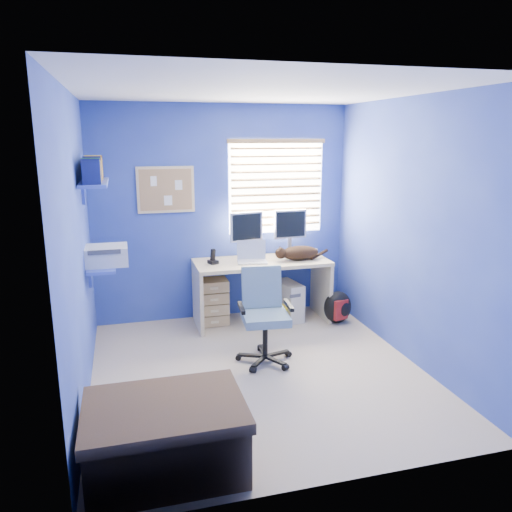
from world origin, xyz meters
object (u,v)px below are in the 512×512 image
object	(u,v)px
desk	(261,291)
tower_pc	(289,301)
cat	(300,253)
laptop	(252,253)
office_chair	(264,327)

from	to	relation	value
desk	tower_pc	size ratio (longest dim) A/B	3.43
desk	cat	world-z (taller)	cat
laptop	tower_pc	xyz separation A→B (m)	(0.46, 0.05, -0.62)
cat	office_chair	distance (m)	1.27
cat	office_chair	size ratio (longest dim) A/B	0.50
desk	cat	xyz separation A→B (m)	(0.44, -0.07, 0.45)
laptop	tower_pc	world-z (taller)	laptop
laptop	cat	bearing A→B (deg)	7.48
laptop	cat	size ratio (longest dim) A/B	0.73
desk	tower_pc	bearing A→B (deg)	-0.05
tower_pc	office_chair	world-z (taller)	office_chair
laptop	tower_pc	bearing A→B (deg)	15.21
cat	desk	bearing A→B (deg)	168.07
desk	cat	bearing A→B (deg)	-8.57
cat	office_chair	bearing A→B (deg)	-129.75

